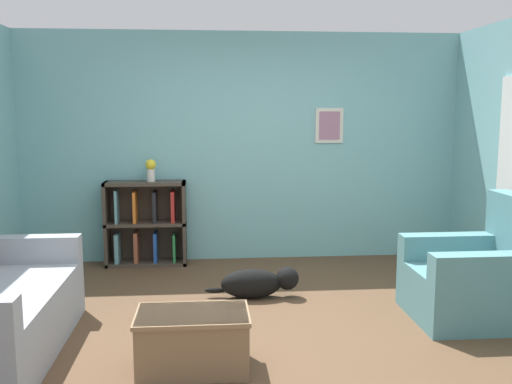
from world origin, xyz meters
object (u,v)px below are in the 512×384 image
Objects in this scene: vase at (151,169)px; bookshelf at (146,224)px; dog at (258,283)px; coffee_table at (193,339)px; recliner_chair at (480,277)px.

bookshelf is at bearing 163.38° from vase.
vase is (-1.08, 1.25, 0.94)m from dog.
bookshelf is 1.25× the size of coffee_table.
recliner_chair is 1.36× the size of coffee_table.
bookshelf reaches higher than coffee_table.
coffee_table is at bearing -162.29° from recliner_chair.
bookshelf is 1.75m from dog.
recliner_chair is at bearing 17.71° from coffee_table.
bookshelf reaches higher than dog.
bookshelf is 0.63m from vase.
vase is at bearing 100.83° from coffee_table.
vase reaches higher than dog.
bookshelf is 2.77m from coffee_table.
bookshelf is 0.92× the size of recliner_chair.
coffee_table is at bearing -77.75° from bookshelf.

